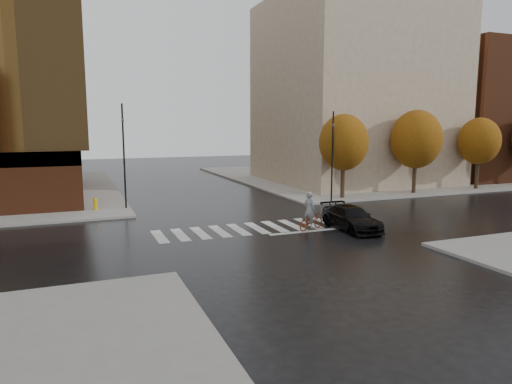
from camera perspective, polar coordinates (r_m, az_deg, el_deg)
ground at (r=25.51m, az=0.54°, el=-4.76°), size 120.00×120.00×0.00m
sidewalk_ne at (r=53.78m, az=12.87°, el=2.05°), size 30.00×30.00×0.15m
crosswalk at (r=25.96m, az=0.12°, el=-4.52°), size 12.00×3.00×0.01m
building_ne_tan at (r=48.04m, az=11.97°, el=12.19°), size 16.00×16.00×18.00m
building_ne_brick at (r=57.63m, az=26.02°, el=8.88°), size 14.00×14.00×14.00m
building_nw_far at (r=60.51m, az=-28.53°, el=11.50°), size 14.00×12.00×20.00m
tree_ne_a at (r=36.09m, az=10.91°, el=6.09°), size 3.80×3.80×6.50m
tree_ne_b at (r=40.28m, az=19.39°, el=6.23°), size 4.20×4.20×6.89m
tree_ne_c at (r=45.19m, az=26.12°, el=5.72°), size 3.60×3.60×6.31m
sedan at (r=26.01m, az=11.84°, el=-3.20°), size 1.92×4.56×1.31m
cyclist at (r=25.56m, az=6.81°, el=-3.10°), size 2.01×1.32×2.16m
traffic_light_nw at (r=32.18m, az=-16.21°, el=5.12°), size 0.18×0.15×7.08m
traffic_light_ne at (r=34.31m, az=9.54°, el=5.04°), size 0.16×0.18×6.65m
fire_hydrant at (r=32.53m, az=-19.43°, el=-1.31°), size 0.29×0.29×0.81m
manhole at (r=28.26m, az=6.32°, el=-3.50°), size 0.71×0.71×0.01m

